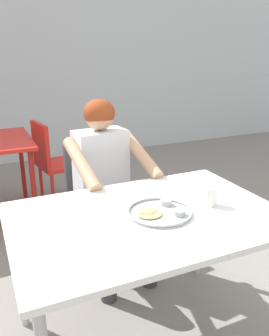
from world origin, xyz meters
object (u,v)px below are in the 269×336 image
table_foreground (147,227)px  thali_tray (160,211)px  drinking_cup (210,196)px  chair_foreground (95,192)px  diner_foreground (107,174)px  chair_red_right (53,159)px

table_foreground → thali_tray: bearing=-15.1°
table_foreground → drinking_cup: 0.36m
drinking_cup → chair_foreground: 1.03m
table_foreground → thali_tray: (0.06, -0.02, 0.08)m
table_foreground → diner_foreground: 0.69m
chair_red_right → drinking_cup: bearing=-78.0°
thali_tray → drinking_cup: size_ratio=3.23×
table_foreground → chair_red_right: (-0.07, 1.86, -0.18)m
table_foreground → diner_foreground: (0.05, 0.69, 0.04)m
diner_foreground → table_foreground: bearing=-94.0°
thali_tray → table_foreground: bearing=164.9°
thali_tray → chair_red_right: (-0.13, 1.88, -0.26)m
table_foreground → chair_foreground: (0.03, 0.91, -0.17)m
thali_tray → diner_foreground: size_ratio=0.26×
table_foreground → diner_foreground: bearing=86.0°
diner_foreground → chair_red_right: bearing=95.7°
table_foreground → chair_foreground: size_ratio=1.48×
table_foreground → drinking_cup: (0.33, -0.03, 0.12)m
drinking_cup → diner_foreground: diner_foreground is taller
table_foreground → drinking_cup: bearing=-5.8°
thali_tray → diner_foreground: 0.70m
thali_tray → chair_foreground: (-0.03, 0.92, -0.25)m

